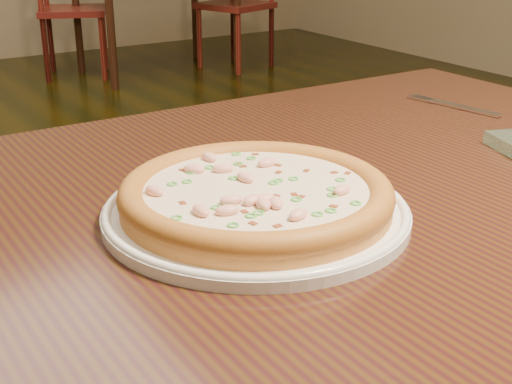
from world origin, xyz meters
TOP-DOWN VIEW (x-y plane):
  - hero_table at (-0.01, -0.41)m, footprint 1.20×0.80m
  - plate at (-0.13, -0.46)m, footprint 0.33×0.33m
  - pizza at (-0.13, -0.46)m, footprint 0.29×0.29m
  - fork at (0.39, -0.26)m, footprint 0.04×0.18m
  - chair_c at (1.01, 3.66)m, footprint 0.55×0.55m
  - chair_d at (2.16, 3.32)m, footprint 0.53×0.53m

SIDE VIEW (x-z plane):
  - chair_c at x=1.01m, z-range -0.04..0.91m
  - chair_d at x=2.16m, z-range -0.04..0.91m
  - hero_table at x=-0.01m, z-range 0.28..1.03m
  - fork at x=0.39m, z-range 0.75..0.75m
  - plate at x=-0.13m, z-range 0.75..0.77m
  - pizza at x=-0.13m, z-range 0.76..0.79m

